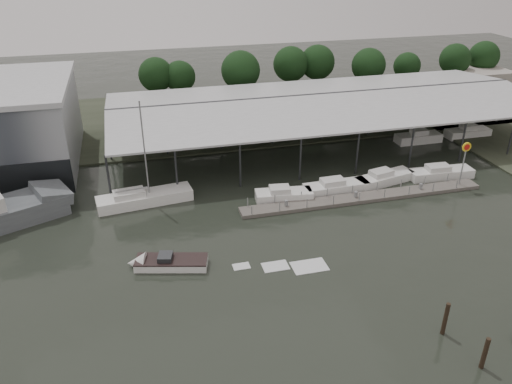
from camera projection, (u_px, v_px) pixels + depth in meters
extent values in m
plane|color=black|center=(255.00, 272.00, 43.23)|extent=(200.00, 200.00, 0.00)
cube|color=#3B4130|center=(189.00, 119.00, 79.38)|extent=(140.00, 30.00, 0.30)
cube|color=#2A2D2F|center=(324.00, 94.00, 68.09)|extent=(58.00, 0.40, 0.30)
cylinder|color=#2A2D2F|center=(109.00, 179.00, 53.51)|extent=(0.24, 0.24, 5.50)
cylinder|color=#2A2D2F|center=(109.00, 114.00, 73.33)|extent=(0.24, 0.24, 5.50)
cylinder|color=#2A2D2F|center=(455.00, 87.00, 86.32)|extent=(0.24, 0.24, 5.50)
cube|color=#5F5B54|center=(364.00, 198.00, 55.12)|extent=(28.00, 2.00, 0.40)
cylinder|color=gray|center=(252.00, 211.00, 51.16)|extent=(0.10, 0.10, 1.20)
cylinder|color=gray|center=(462.00, 177.00, 58.53)|extent=(0.10, 0.10, 1.20)
cube|color=gray|center=(356.00, 195.00, 54.67)|extent=(0.30, 0.30, 0.70)
cylinder|color=gray|center=(462.00, 167.00, 56.76)|extent=(0.16, 0.16, 5.00)
cylinder|color=yellow|center=(467.00, 147.00, 55.62)|extent=(1.10, 0.12, 1.10)
cylinder|color=red|center=(467.00, 147.00, 55.56)|extent=(0.70, 0.05, 0.70)
cube|color=#9D938A|center=(479.00, 80.00, 93.42)|extent=(10.00, 8.00, 4.00)
cube|color=#5A6063|center=(51.00, 193.00, 52.46)|extent=(4.97, 5.58, 1.84)
cube|color=white|center=(145.00, 199.00, 54.16)|extent=(10.42, 3.85, 1.40)
cube|color=silver|center=(129.00, 194.00, 53.22)|extent=(3.45, 2.19, 0.80)
cylinder|color=gray|center=(144.00, 150.00, 51.77)|extent=(0.16, 0.16, 10.57)
cylinder|color=gray|center=(131.00, 190.00, 53.09)|extent=(3.49, 0.55, 0.12)
cube|color=white|center=(172.00, 263.00, 43.74)|extent=(6.56, 3.50, 0.90)
cone|color=white|center=(137.00, 263.00, 43.74)|extent=(2.05, 2.34, 2.00)
cube|color=black|center=(171.00, 259.00, 43.56)|extent=(6.57, 3.56, 0.12)
cube|color=#2A2D2F|center=(165.00, 257.00, 43.45)|extent=(1.51, 1.66, 0.50)
cube|color=silver|center=(241.00, 266.00, 43.90)|extent=(2.30, 1.50, 0.04)
cube|color=silver|center=(275.00, 266.00, 43.91)|extent=(3.10, 2.00, 0.04)
cube|color=silver|center=(309.00, 266.00, 43.91)|extent=(3.90, 2.50, 0.04)
cube|color=white|center=(284.00, 196.00, 54.87)|extent=(6.45, 2.96, 1.10)
cube|color=silver|center=(280.00, 190.00, 54.39)|extent=(2.36, 1.87, 0.70)
cube|color=white|center=(336.00, 188.00, 56.62)|extent=(7.58, 2.44, 1.10)
cube|color=silver|center=(333.00, 182.00, 56.15)|extent=(2.68, 1.69, 0.70)
cube|color=white|center=(384.00, 179.00, 58.71)|extent=(7.73, 3.81, 1.10)
cube|color=silver|center=(381.00, 173.00, 58.24)|extent=(2.89, 2.15, 0.70)
cube|color=white|center=(441.00, 174.00, 60.00)|extent=(7.92, 2.66, 1.10)
cube|color=silver|center=(438.00, 168.00, 59.52)|extent=(2.82, 1.77, 0.70)
cylinder|color=black|center=(484.00, 357.00, 33.16)|extent=(0.32, 0.32, 3.15)
cylinder|color=black|center=(445.00, 322.00, 36.01)|extent=(0.32, 0.32, 3.35)
cylinder|color=#301E15|center=(158.00, 96.00, 83.90)|extent=(0.50, 0.50, 4.05)
sphere|color=#193C18|center=(156.00, 75.00, 82.24)|extent=(5.67, 5.67, 5.67)
cylinder|color=#301E15|center=(181.00, 96.00, 84.51)|extent=(0.50, 0.50, 3.72)
sphere|color=#193C18|center=(180.00, 76.00, 82.98)|extent=(5.21, 5.21, 5.21)
cylinder|color=#301E15|center=(241.00, 95.00, 83.65)|extent=(0.50, 0.50, 4.57)
sphere|color=#193C18|center=(241.00, 70.00, 81.78)|extent=(6.40, 6.40, 6.40)
cylinder|color=#301E15|center=(290.00, 86.00, 88.92)|extent=(0.50, 0.50, 4.36)
sphere|color=#193C18|center=(291.00, 64.00, 87.14)|extent=(6.11, 6.11, 6.11)
cylinder|color=#301E15|center=(316.00, 84.00, 90.21)|extent=(0.50, 0.50, 4.36)
sphere|color=#193C18|center=(317.00, 62.00, 88.43)|extent=(6.11, 6.11, 6.11)
cylinder|color=#301E15|center=(366.00, 87.00, 88.97)|extent=(0.50, 0.50, 4.23)
sphere|color=#193C18|center=(369.00, 65.00, 87.24)|extent=(5.92, 5.92, 5.92)
cylinder|color=#301E15|center=(405.00, 83.00, 92.70)|extent=(0.50, 0.50, 3.49)
sphere|color=#193C18|center=(407.00, 66.00, 91.27)|extent=(4.88, 4.88, 4.88)
cylinder|color=#301E15|center=(452.00, 79.00, 94.19)|extent=(0.50, 0.50, 4.07)
sphere|color=#193C18|center=(455.00, 59.00, 92.53)|extent=(5.69, 5.69, 5.69)
cylinder|color=#301E15|center=(480.00, 76.00, 96.32)|extent=(0.50, 0.50, 4.08)
sphere|color=#193C18|center=(484.00, 56.00, 94.65)|extent=(5.71, 5.71, 5.71)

